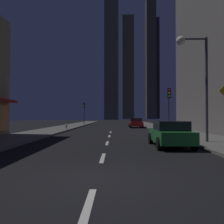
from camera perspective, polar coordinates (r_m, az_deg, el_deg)
The scene contains 14 objects.
ground_plane at distance 38.34m, azimuth 0.06°, elevation -3.71°, with size 78.00×136.00×0.10m, color black.
sidewalk_right at distance 38.88m, azimuth 10.45°, elevation -3.47°, with size 4.00×76.00×0.15m, color #605E59.
sidewalk_left at distance 39.07m, azimuth -10.28°, elevation -3.46°, with size 4.00×76.00×0.15m, color #605E59.
lane_marking_center at distance 14.81m, azimuth -1.19°, elevation -7.69°, with size 0.16×23.00×0.01m.
skyscraper_distant_tall at distance 122.86m, azimuth -0.16°, elevation 15.63°, with size 7.05×8.46×74.06m, color brown.
skyscraper_distant_mid at distance 159.32m, azimuth 3.93°, elevation 10.82°, with size 7.76×8.55×69.08m, color brown.
skyscraper_distant_short at distance 150.67m, azimuth 9.49°, elevation 12.74°, with size 5.82×8.48×75.32m, color #4D4939.
skyscraper_distant_slender at distance 162.23m, azimuth 10.16°, elevation 10.48°, with size 7.34×6.63×68.30m, color #2E2C23.
car_parked_near at distance 13.43m, azimuth 14.16°, elevation -5.19°, with size 1.98×4.24×1.45m.
car_parked_far at distance 35.02m, azimuth 5.89°, elevation -2.66°, with size 1.98×4.24×1.45m.
fire_hydrant_far_left at distance 30.68m, azimuth -11.26°, elevation -3.40°, with size 0.42×0.30×0.65m.
traffic_light_near_right at distance 22.11m, azimuth 13.87°, elevation 2.79°, with size 0.32×0.48×4.20m.
traffic_light_far_left at distance 44.68m, azimuth -6.91°, elevation 0.83°, with size 0.32×0.48×4.20m.
street_lamp_right at distance 15.57m, azimuth 19.41°, elevation 11.43°, with size 1.96×0.56×6.58m.
Camera 1 is at (0.52, -6.30, 1.71)m, focal length 37.07 mm.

